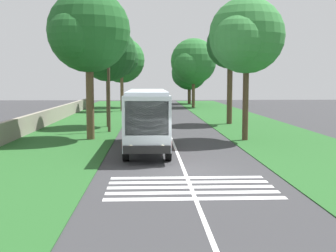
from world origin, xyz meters
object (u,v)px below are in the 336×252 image
roadside_tree_left_1 (120,61)px  utility_pole (109,87)px  trailing_minibus_0 (146,97)px  roadside_tree_left_2 (120,60)px  roadside_tree_left_0 (88,34)px  roadside_tree_right_2 (193,62)px  roadside_tree_right_3 (244,38)px  roadside_tree_right_1 (229,46)px  trailing_car_1 (147,110)px  trailing_car_2 (148,106)px  roadside_tree_left_3 (106,55)px  trailing_car_0 (146,115)px  roadside_tree_right_0 (188,73)px  coach_bus (147,116)px

roadside_tree_left_1 → utility_pole: (-34.58, -1.16, -3.60)m
trailing_minibus_0 → roadside_tree_left_2: (-12.61, 3.58, 5.72)m
roadside_tree_left_0 → roadside_tree_left_1: roadside_tree_left_1 is taller
roadside_tree_right_2 → roadside_tree_right_3: bearing=179.6°
roadside_tree_right_1 → utility_pole: bearing=120.8°
trailing_car_1 → roadside_tree_right_1: bearing=-146.3°
trailing_car_2 → roadside_tree_right_1: (-20.00, -8.08, 7.03)m
roadside_tree_left_2 → roadside_tree_left_3: size_ratio=1.03×
trailing_car_0 → roadside_tree_right_1: 11.25m
roadside_tree_right_0 → roadside_tree_left_3: bearing=164.8°
roadside_tree_left_1 → roadside_tree_left_0: bearing=-179.9°
trailing_car_0 → trailing_car_1: 9.25m
roadside_tree_right_0 → roadside_tree_right_2: roadside_tree_right_2 is taller
roadside_tree_right_0 → roadside_tree_right_3: 51.71m
roadside_tree_right_0 → coach_bus: bearing=172.3°
roadside_tree_left_0 → roadside_tree_left_3: 9.12m
roadside_tree_left_2 → roadside_tree_right_3: (-31.63, -10.80, 0.09)m
roadside_tree_left_1 → roadside_tree_right_1: roadside_tree_left_1 is taller
roadside_tree_right_2 → coach_bus: bearing=170.8°
roadside_tree_right_0 → trailing_car_1: bearing=164.1°
coach_bus → roadside_tree_right_0: (55.83, -7.50, 3.62)m
trailing_car_2 → roadside_tree_left_2: (-0.69, 3.82, 6.60)m
roadside_tree_left_2 → utility_pole: (-26.04, -0.63, -3.44)m
trailing_car_1 → utility_pole: utility_pole is taller
utility_pole → roadside_tree_left_1: bearing=1.9°
coach_bus → utility_pole: bearing=18.3°
coach_bus → trailing_minibus_0: bearing=0.3°
roadside_tree_left_2 → roadside_tree_left_3: (-21.54, -0.06, -0.53)m
roadside_tree_left_2 → roadside_tree_left_1: bearing=3.6°
trailing_car_1 → roadside_tree_left_2: size_ratio=0.44×
roadside_tree_right_1 → roadside_tree_right_2: bearing=1.7°
roadside_tree_right_0 → utility_pole: 47.36m
trailing_car_1 → roadside_tree_left_0: 24.97m
coach_bus → roadside_tree_left_3: size_ratio=1.18×
trailing_car_2 → roadside_tree_right_2: size_ratio=0.39×
trailing_car_2 → roadside_tree_right_2: 12.82m
roadside_tree_left_1 → coach_bus: bearing=-174.3°
roadside_tree_left_0 → roadside_tree_right_3: size_ratio=1.06×
trailing_car_2 → coach_bus: bearing=-179.9°
roadside_tree_left_0 → roadside_tree_right_1: 16.73m
roadside_tree_left_0 → roadside_tree_left_2: roadside_tree_left_0 is taller
roadside_tree_left_2 → utility_pole: 26.27m
roadside_tree_left_2 → roadside_tree_right_1: roadside_tree_right_1 is taller
roadside_tree_left_0 → roadside_tree_left_2: 30.60m
roadside_tree_left_3 → roadside_tree_right_2: roadside_tree_right_2 is taller
roadside_tree_right_3 → trailing_minibus_0: bearing=9.3°
trailing_car_1 → trailing_car_0: bearing=179.9°
trailing_car_2 → roadside_tree_right_3: (-32.32, -6.98, 6.69)m
trailing_car_1 → roadside_tree_left_1: (15.54, 4.21, 6.76)m
trailing_car_0 → roadside_tree_left_3: size_ratio=0.45×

